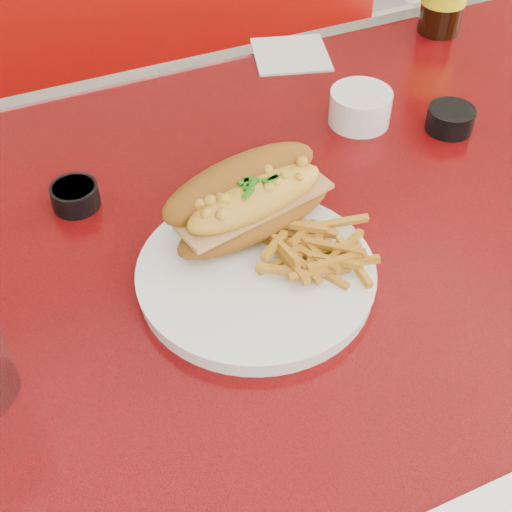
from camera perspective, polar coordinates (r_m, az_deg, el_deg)
name	(u,v)px	position (r m, az deg, el deg)	size (l,w,h in m)	color
ground	(333,485)	(1.53, 6.17, -17.72)	(8.00, 8.00, 0.00)	beige
diner_table	(365,279)	(1.03, 8.72, -1.84)	(1.23, 0.83, 0.77)	red
booth_bench_far	(186,152)	(1.80, -5.59, 8.26)	(1.20, 0.51, 0.90)	#A00F0A
dinner_plate	(256,275)	(0.79, 0.00, -1.52)	(0.35, 0.35, 0.02)	white
mac_hoagie	(250,199)	(0.81, -0.48, 4.57)	(0.23, 0.14, 0.09)	#905517
fries_pile	(312,248)	(0.79, 4.51, 0.63)	(0.10, 0.09, 0.03)	gold
fork	(302,239)	(0.82, 3.72, 1.39)	(0.05, 0.15, 0.00)	silver
gravy_ramekin	(360,106)	(1.03, 8.34, 11.77)	(0.10, 0.10, 0.05)	white
sauce_cup_left	(75,195)	(0.91, -14.28, 4.74)	(0.08, 0.08, 0.03)	black
sauce_cup_right	(450,118)	(1.05, 15.30, 10.59)	(0.09, 0.09, 0.03)	black
paper_napkin	(291,55)	(1.20, 2.81, 15.80)	(0.12, 0.12, 0.00)	white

